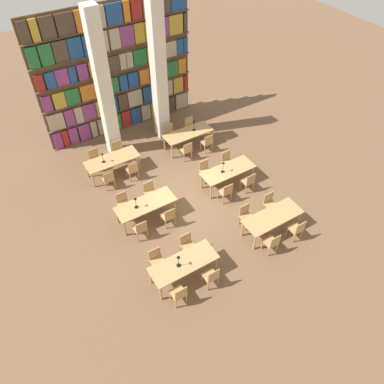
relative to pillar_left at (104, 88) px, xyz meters
name	(u,v)px	position (x,y,z in m)	size (l,w,h in m)	color
ground_plane	(188,200)	(1.17, -4.16, -3.00)	(40.00, 40.00, 0.00)	brown
bookshelf_bank	(118,72)	(1.17, 1.49, -0.29)	(6.81, 0.35, 5.50)	brown
pillar_left	(104,88)	(0.00, 0.00, 0.00)	(0.51, 0.51, 6.00)	silver
pillar_center	(159,73)	(2.33, 0.00, 0.00)	(0.51, 0.51, 6.00)	silver
reading_table_0	(184,264)	(-0.66, -6.93, -2.34)	(2.12, 0.82, 0.74)	tan
chair_0	(179,294)	(-1.23, -7.63, -2.53)	(0.42, 0.40, 0.87)	tan
chair_1	(157,260)	(-1.23, -6.24, -2.53)	(0.42, 0.40, 0.87)	tan
chair_2	(211,276)	(-0.11, -7.63, -2.53)	(0.42, 0.40, 0.87)	tan
chair_3	(187,245)	(-0.11, -6.24, -2.53)	(0.42, 0.40, 0.87)	tan
desk_lamp_0	(178,259)	(-0.83, -6.94, -1.93)	(0.14, 0.14, 0.48)	black
reading_table_1	(273,218)	(2.84, -6.91, -2.34)	(2.12, 0.82, 0.74)	tan
chair_4	(272,243)	(2.27, -7.60, -2.53)	(0.42, 0.40, 0.87)	tan
chair_5	(246,215)	(2.27, -6.21, -2.53)	(0.42, 0.40, 0.87)	tan
chair_6	(297,229)	(3.34, -7.60, -2.53)	(0.42, 0.40, 0.87)	tan
chair_7	(270,203)	(3.34, -6.21, -2.53)	(0.42, 0.40, 0.87)	tan
reading_table_2	(146,205)	(-0.55, -4.15, -2.34)	(2.12, 0.82, 0.74)	tan
chair_8	(140,229)	(-1.11, -4.84, -2.53)	(0.42, 0.40, 0.87)	tan
chair_9	(123,203)	(-1.11, -3.45, -2.53)	(0.42, 0.40, 0.87)	tan
chair_10	(168,216)	(-0.04, -4.84, -2.53)	(0.42, 0.40, 0.87)	tan
chair_11	(150,192)	(-0.04, -3.45, -2.53)	(0.42, 0.40, 0.87)	tan
desk_lamp_1	(135,201)	(-0.89, -4.14, -1.94)	(0.14, 0.14, 0.47)	black
reading_table_3	(228,171)	(2.92, -4.20, -2.34)	(2.12, 0.82, 0.74)	tan
chair_12	(226,191)	(2.35, -4.90, -2.53)	(0.42, 0.40, 0.87)	tan
chair_13	(205,170)	(2.35, -3.51, -2.53)	(0.42, 0.40, 0.87)	tan
chair_14	(248,181)	(3.40, -4.90, -2.53)	(0.42, 0.40, 0.87)	tan
chair_15	(227,161)	(3.40, -3.51, -2.53)	(0.42, 0.40, 0.87)	tan
desk_lamp_2	(223,165)	(2.68, -4.20, -1.92)	(0.14, 0.14, 0.49)	black
reading_table_4	(112,161)	(-0.59, -1.30, -2.34)	(2.12, 0.82, 0.74)	tan
chair_16	(108,179)	(-1.08, -2.00, -2.53)	(0.42, 0.40, 0.87)	tan
chair_17	(95,159)	(-1.08, -0.61, -2.53)	(0.42, 0.40, 0.87)	tan
chair_18	(132,170)	(-0.07, -2.00, -2.53)	(0.42, 0.40, 0.87)	tan
chair_19	(118,151)	(-0.07, -0.61, -2.53)	(0.42, 0.40, 0.87)	tan
desk_lamp_3	(102,156)	(-0.93, -1.30, -1.96)	(0.14, 0.14, 0.45)	black
reading_table_5	(188,134)	(2.85, -1.37, -2.34)	(2.12, 0.82, 0.74)	tan
chair_20	(187,150)	(2.36, -2.06, -2.53)	(0.42, 0.40, 0.87)	tan
chair_21	(170,133)	(2.36, -0.67, -2.53)	(0.42, 0.40, 0.87)	tan
chair_22	(207,142)	(3.38, -2.06, -2.53)	(0.42, 0.40, 0.87)	tan
chair_23	(190,126)	(3.38, -0.67, -2.53)	(0.42, 0.40, 0.87)	tan
desk_lamp_4	(194,123)	(3.17, -1.35, -1.92)	(0.14, 0.14, 0.50)	black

